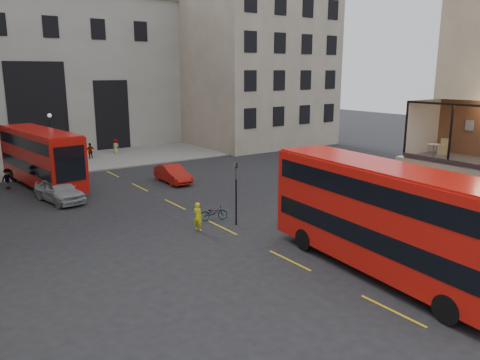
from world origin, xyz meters
TOP-DOWN VIEW (x-y plane):
  - ground at (0.00, 0.00)m, footprint 140.00×140.00m
  - gateway at (-5.00, 47.99)m, footprint 35.00×10.60m
  - building_right at (20.00, 39.97)m, footprint 16.60×18.60m
  - pavement_far at (-6.00, 38.00)m, footprint 40.00×12.00m
  - traffic_light_near at (-1.00, 12.00)m, footprint 0.16×0.20m
  - street_lamp_b at (-6.00, 34.00)m, footprint 0.36×0.36m
  - bus_near at (0.50, 2.54)m, footprint 3.89×12.68m
  - bus_far at (-8.18, 28.58)m, footprint 3.94×11.66m
  - car_a at (-8.27, 23.36)m, footprint 2.82×5.13m
  - car_b at (0.95, 24.02)m, footprint 1.65×4.44m
  - bicycle at (-1.58, 13.60)m, footprint 1.80×1.15m
  - cyclist at (-3.37, 12.44)m, footprint 0.59×0.71m
  - pedestrian_b at (-10.59, 29.48)m, footprint 1.21×1.01m
  - pedestrian_c at (-1.30, 38.17)m, footprint 1.07×0.55m
  - pedestrian_d at (2.04, 39.81)m, footprint 0.90×1.00m
  - cafe_table_far at (5.62, 3.70)m, footprint 0.60×0.60m
  - cafe_chair_d at (7.08, 4.07)m, footprint 0.49×0.49m

SIDE VIEW (x-z plane):
  - ground at x=0.00m, z-range 0.00..0.00m
  - pavement_far at x=-6.00m, z-range 0.00..0.12m
  - bicycle at x=-1.58m, z-range 0.00..0.89m
  - car_b at x=0.95m, z-range 0.00..1.45m
  - pedestrian_b at x=-10.59m, z-range 0.00..1.62m
  - car_a at x=-8.27m, z-range 0.00..1.65m
  - cyclist at x=-3.37m, z-range 0.00..1.67m
  - pedestrian_d at x=2.04m, z-range 0.00..1.72m
  - pedestrian_c at x=-1.30m, z-range 0.00..1.75m
  - street_lamp_b at x=-6.00m, z-range -0.27..5.06m
  - traffic_light_near at x=-1.00m, z-range 0.52..4.32m
  - bus_far at x=-8.18m, z-range 0.28..4.85m
  - bus_near at x=0.50m, z-range 0.31..5.29m
  - cafe_chair_d at x=7.08m, z-range 4.43..5.29m
  - cafe_table_far at x=5.62m, z-range 4.72..5.47m
  - gateway at x=-5.00m, z-range 0.39..18.39m
  - building_right at x=20.00m, z-range 0.39..20.39m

